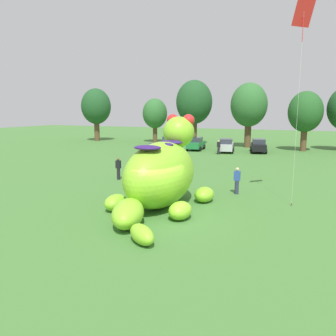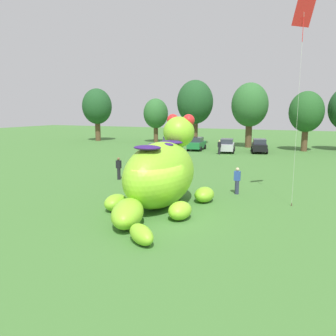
# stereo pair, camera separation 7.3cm
# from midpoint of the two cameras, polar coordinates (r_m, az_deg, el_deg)

# --- Properties ---
(ground_plane) EXTENTS (160.00, 160.00, 0.00)m
(ground_plane) POSITION_cam_midpoint_polar(r_m,az_deg,el_deg) (16.92, -0.35, -8.33)
(ground_plane) COLOR #427533
(giant_inflatable_creature) EXTENTS (5.07, 9.73, 5.04)m
(giant_inflatable_creature) POSITION_cam_midpoint_polar(r_m,az_deg,el_deg) (18.37, -1.11, -0.93)
(giant_inflatable_creature) COLOR #8CD12D
(giant_inflatable_creature) RESTS_ON ground
(car_white) EXTENTS (2.03, 4.15, 1.72)m
(car_white) POSITION_cam_midpoint_polar(r_m,az_deg,el_deg) (46.59, 0.55, 4.39)
(car_white) COLOR white
(car_white) RESTS_ON ground
(car_green) EXTENTS (2.21, 4.23, 1.72)m
(car_green) POSITION_cam_midpoint_polar(r_m,az_deg,el_deg) (44.92, 4.95, 4.15)
(car_green) COLOR #1E7238
(car_green) RESTS_ON ground
(car_silver) EXTENTS (2.48, 4.34, 1.72)m
(car_silver) POSITION_cam_midpoint_polar(r_m,az_deg,el_deg) (43.02, 10.05, 3.79)
(car_silver) COLOR #B7BABF
(car_silver) RESTS_ON ground
(car_black) EXTENTS (2.55, 4.36, 1.72)m
(car_black) POSITION_cam_midpoint_polar(r_m,az_deg,el_deg) (43.65, 15.34, 3.67)
(car_black) COLOR black
(car_black) RESTS_ON ground
(tree_far_left) EXTENTS (5.04, 5.04, 8.94)m
(tree_far_left) POSITION_cam_midpoint_polar(r_m,az_deg,el_deg) (59.76, -11.96, 10.17)
(tree_far_left) COLOR brown
(tree_far_left) RESTS_ON ground
(tree_left) EXTENTS (4.04, 4.04, 7.17)m
(tree_left) POSITION_cam_midpoint_polar(r_m,az_deg,el_deg) (55.82, -2.06, 9.22)
(tree_left) COLOR brown
(tree_left) RESTS_ON ground
(tree_mid_left) EXTENTS (5.53, 5.53, 9.81)m
(tree_mid_left) POSITION_cam_midpoint_polar(r_m,az_deg,el_deg) (52.39, 4.66, 11.04)
(tree_mid_left) COLOR brown
(tree_mid_left) RESTS_ON ground
(tree_centre_left) EXTENTS (5.12, 5.12, 9.09)m
(tree_centre_left) POSITION_cam_midpoint_polar(r_m,az_deg,el_deg) (49.30, 13.79, 10.33)
(tree_centre_left) COLOR brown
(tree_centre_left) RESTS_ON ground
(tree_centre) EXTENTS (4.32, 4.32, 7.68)m
(tree_centre) POSITION_cam_midpoint_polar(r_m,az_deg,el_deg) (46.83, 22.54, 8.78)
(tree_centre) COLOR brown
(tree_centre) RESTS_ON ground
(spectator_near_inflatable) EXTENTS (0.38, 0.26, 1.71)m
(spectator_near_inflatable) POSITION_cam_midpoint_polar(r_m,az_deg,el_deg) (25.92, -8.31, -0.10)
(spectator_near_inflatable) COLOR black
(spectator_near_inflatable) RESTS_ON ground
(spectator_mid_field) EXTENTS (0.38, 0.26, 1.71)m
(spectator_mid_field) POSITION_cam_midpoint_polar(r_m,az_deg,el_deg) (21.65, 11.78, -2.17)
(spectator_mid_field) COLOR #2D334C
(spectator_mid_field) RESTS_ON ground
(spectator_by_cars) EXTENTS (0.38, 0.26, 1.71)m
(spectator_by_cars) POSITION_cam_midpoint_polar(r_m,az_deg,el_deg) (40.82, 8.78, 3.49)
(spectator_by_cars) COLOR black
(spectator_by_cars) RESTS_ON ground
(tethered_flying_kite) EXTENTS (1.13, 1.13, 10.95)m
(tethered_flying_kite) POSITION_cam_midpoint_polar(r_m,az_deg,el_deg) (19.90, 22.25, 22.99)
(tethered_flying_kite) COLOR brown
(tethered_flying_kite) RESTS_ON ground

